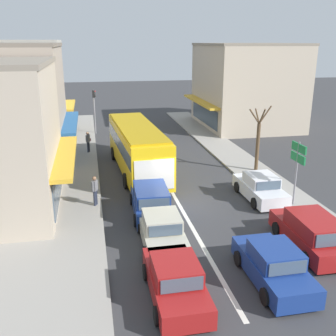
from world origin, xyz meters
name	(u,v)px	position (x,y,z in m)	size (l,w,h in m)	color
ground_plane	(178,203)	(0.00, 0.00, 0.00)	(140.00, 140.00, 0.00)	#353538
lane_centre_line	(165,179)	(0.00, 4.00, 0.00)	(0.20, 28.00, 0.01)	silver
sidewalk_left	(59,175)	(-6.80, 6.00, 0.07)	(5.20, 44.00, 0.14)	gray
kerb_right	(243,164)	(6.20, 6.00, 0.06)	(2.80, 44.00, 0.12)	gray
shopfront_mid_block	(11,104)	(-10.18, 10.68, 4.23)	(8.43, 9.33, 8.47)	gray
shopfront_far_end	(27,89)	(-10.18, 19.23, 4.34)	(7.55, 7.01, 8.70)	silver
building_right_far	(246,86)	(11.48, 19.13, 4.20)	(9.88, 10.87, 8.41)	#B2A38E
city_bus	(137,145)	(-1.54, 5.94, 1.88)	(3.16, 10.98, 3.23)	yellow
sedan_adjacent_lane_lead	(274,266)	(1.83, -7.97, 0.66)	(1.91, 4.20, 1.47)	navy
sedan_behind_bus_near	(162,231)	(-1.74, -4.38, 0.66)	(1.95, 4.23, 1.47)	#B7B29E
sedan_queue_far_back	(175,281)	(-1.96, -8.21, 0.66)	(1.90, 4.20, 1.47)	maroon
wagon_queue_gap_filler	(151,201)	(-1.73, -1.18, 0.75)	(2.07, 4.57, 1.58)	navy
parked_wagon_kerb_front	(311,233)	(4.50, -6.02, 0.75)	(2.02, 4.54, 1.58)	maroon
parked_sedan_kerb_second	(260,188)	(4.70, -0.29, 0.66)	(1.92, 4.21, 1.47)	silver
traffic_light_downstreet	(94,104)	(-4.09, 18.34, 2.85)	(0.33, 0.24, 4.20)	gray
directional_road_sign	(298,159)	(6.06, -1.62, 2.70)	(0.10, 1.40, 3.60)	gray
street_tree_right	(258,142)	(6.47, 4.34, 2.14)	(1.58, 1.57, 4.55)	brown
pedestrian_with_handbag_near	(88,141)	(-4.81, 11.26, 1.07)	(0.41, 0.65, 1.63)	#232838
pedestrian_browsing_midblock	(95,189)	(-4.51, 0.33, 1.07)	(0.35, 0.53, 1.63)	#232838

